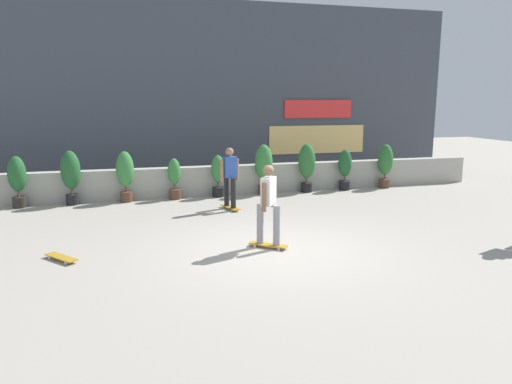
{
  "coord_description": "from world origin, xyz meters",
  "views": [
    {
      "loc": [
        -2.85,
        -8.75,
        2.96
      ],
      "look_at": [
        0.0,
        1.5,
        0.9
      ],
      "focal_mm": 33.56,
      "sensor_mm": 36.0,
      "label": 1
    }
  ],
  "objects_px": {
    "skater_mid_plaza": "(230,176)",
    "potted_plant_2": "(125,173)",
    "potted_plant_6": "(307,164)",
    "skateboard_near_camera": "(61,257)",
    "potted_plant_7": "(345,167)",
    "potted_plant_5": "(264,165)",
    "potted_plant_4": "(218,174)",
    "skater_far_left": "(268,203)",
    "potted_plant_1": "(71,173)",
    "potted_plant_0": "(17,178)",
    "potted_plant_3": "(174,177)",
    "potted_plant_8": "(385,163)"
  },
  "relations": [
    {
      "from": "skater_mid_plaza",
      "to": "potted_plant_2",
      "type": "bearing_deg",
      "value": 146.29
    },
    {
      "from": "potted_plant_6",
      "to": "skateboard_near_camera",
      "type": "relative_size",
      "value": 2.1
    },
    {
      "from": "potted_plant_7",
      "to": "potted_plant_5",
      "type": "bearing_deg",
      "value": 180.0
    },
    {
      "from": "potted_plant_6",
      "to": "skater_mid_plaza",
      "type": "xyz_separation_m",
      "value": [
        -2.94,
        -1.82,
        0.02
      ]
    },
    {
      "from": "potted_plant_5",
      "to": "potted_plant_2",
      "type": "bearing_deg",
      "value": 180.0
    },
    {
      "from": "potted_plant_4",
      "to": "skater_far_left",
      "type": "relative_size",
      "value": 0.76
    },
    {
      "from": "potted_plant_1",
      "to": "skater_far_left",
      "type": "bearing_deg",
      "value": -51.97
    },
    {
      "from": "skateboard_near_camera",
      "to": "potted_plant_6",
      "type": "bearing_deg",
      "value": 36.45
    },
    {
      "from": "potted_plant_0",
      "to": "skater_mid_plaza",
      "type": "bearing_deg",
      "value": -17.96
    },
    {
      "from": "potted_plant_4",
      "to": "potted_plant_6",
      "type": "bearing_deg",
      "value": -0.0
    },
    {
      "from": "potted_plant_5",
      "to": "skater_mid_plaza",
      "type": "distance_m",
      "value": 2.35
    },
    {
      "from": "potted_plant_3",
      "to": "potted_plant_5",
      "type": "xyz_separation_m",
      "value": [
        2.8,
        0.0,
        0.26
      ]
    },
    {
      "from": "potted_plant_7",
      "to": "skater_mid_plaza",
      "type": "height_order",
      "value": "skater_mid_plaza"
    },
    {
      "from": "potted_plant_0",
      "to": "skater_far_left",
      "type": "height_order",
      "value": "skater_far_left"
    },
    {
      "from": "potted_plant_6",
      "to": "skater_far_left",
      "type": "xyz_separation_m",
      "value": [
        -2.94,
        -5.38,
        0.02
      ]
    },
    {
      "from": "potted_plant_0",
      "to": "potted_plant_7",
      "type": "bearing_deg",
      "value": 0.0
    },
    {
      "from": "potted_plant_2",
      "to": "potted_plant_6",
      "type": "height_order",
      "value": "potted_plant_6"
    },
    {
      "from": "potted_plant_5",
      "to": "potted_plant_7",
      "type": "bearing_deg",
      "value": 0.0
    },
    {
      "from": "potted_plant_1",
      "to": "potted_plant_8",
      "type": "height_order",
      "value": "potted_plant_1"
    },
    {
      "from": "potted_plant_2",
      "to": "potted_plant_8",
      "type": "distance_m",
      "value": 8.51
    },
    {
      "from": "potted_plant_5",
      "to": "potted_plant_6",
      "type": "height_order",
      "value": "potted_plant_5"
    },
    {
      "from": "potted_plant_3",
      "to": "potted_plant_5",
      "type": "relative_size",
      "value": 0.78
    },
    {
      "from": "skater_mid_plaza",
      "to": "skater_far_left",
      "type": "xyz_separation_m",
      "value": [
        0.0,
        -3.57,
        0.0
      ]
    },
    {
      "from": "potted_plant_6",
      "to": "potted_plant_4",
      "type": "bearing_deg",
      "value": 180.0
    },
    {
      "from": "potted_plant_6",
      "to": "potted_plant_8",
      "type": "height_order",
      "value": "potted_plant_6"
    },
    {
      "from": "potted_plant_7",
      "to": "potted_plant_1",
      "type": "bearing_deg",
      "value": -180.0
    },
    {
      "from": "potted_plant_6",
      "to": "skateboard_near_camera",
      "type": "distance_m",
      "value": 8.62
    },
    {
      "from": "potted_plant_6",
      "to": "skater_mid_plaza",
      "type": "distance_m",
      "value": 3.46
    },
    {
      "from": "potted_plant_6",
      "to": "potted_plant_8",
      "type": "bearing_deg",
      "value": 0.0
    },
    {
      "from": "potted_plant_6",
      "to": "potted_plant_0",
      "type": "bearing_deg",
      "value": 180.0
    },
    {
      "from": "potted_plant_2",
      "to": "potted_plant_3",
      "type": "relative_size",
      "value": 1.21
    },
    {
      "from": "potted_plant_4",
      "to": "potted_plant_0",
      "type": "bearing_deg",
      "value": 180.0
    },
    {
      "from": "potted_plant_2",
      "to": "potted_plant_4",
      "type": "bearing_deg",
      "value": 0.0
    },
    {
      "from": "potted_plant_8",
      "to": "skater_mid_plaza",
      "type": "distance_m",
      "value": 6.07
    },
    {
      "from": "potted_plant_1",
      "to": "skateboard_near_camera",
      "type": "height_order",
      "value": "potted_plant_1"
    },
    {
      "from": "potted_plant_1",
      "to": "skater_far_left",
      "type": "relative_size",
      "value": 0.91
    },
    {
      "from": "skateboard_near_camera",
      "to": "potted_plant_3",
      "type": "bearing_deg",
      "value": 62.51
    },
    {
      "from": "potted_plant_3",
      "to": "potted_plant_2",
      "type": "bearing_deg",
      "value": 180.0
    },
    {
      "from": "skater_mid_plaza",
      "to": "potted_plant_0",
      "type": "bearing_deg",
      "value": 162.04
    },
    {
      "from": "potted_plant_0",
      "to": "potted_plant_5",
      "type": "xyz_separation_m",
      "value": [
        7.1,
        0.0,
        0.1
      ]
    },
    {
      "from": "potted_plant_1",
      "to": "skater_mid_plaza",
      "type": "height_order",
      "value": "skater_mid_plaza"
    },
    {
      "from": "potted_plant_2",
      "to": "potted_plant_6",
      "type": "relative_size",
      "value": 0.95
    },
    {
      "from": "skateboard_near_camera",
      "to": "potted_plant_0",
      "type": "bearing_deg",
      "value": 107.86
    },
    {
      "from": "potted_plant_0",
      "to": "potted_plant_6",
      "type": "bearing_deg",
      "value": -0.0
    },
    {
      "from": "potted_plant_3",
      "to": "skater_far_left",
      "type": "height_order",
      "value": "skater_far_left"
    },
    {
      "from": "potted_plant_5",
      "to": "skater_far_left",
      "type": "bearing_deg",
      "value": -105.51
    },
    {
      "from": "potted_plant_3",
      "to": "potted_plant_7",
      "type": "xyz_separation_m",
      "value": [
        5.6,
        0.0,
        0.09
      ]
    },
    {
      "from": "potted_plant_1",
      "to": "potted_plant_7",
      "type": "distance_m",
      "value": 8.51
    },
    {
      "from": "potted_plant_0",
      "to": "potted_plant_3",
      "type": "bearing_deg",
      "value": 0.0
    },
    {
      "from": "potted_plant_3",
      "to": "potted_plant_7",
      "type": "distance_m",
      "value": 5.6
    }
  ]
}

